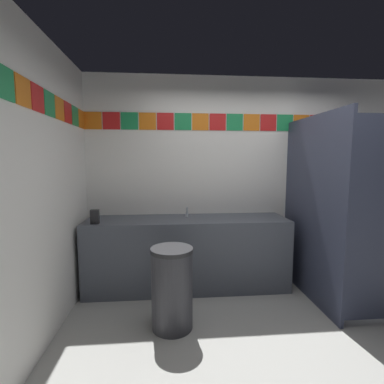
{
  "coord_description": "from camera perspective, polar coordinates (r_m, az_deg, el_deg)",
  "views": [
    {
      "loc": [
        -1.0,
        -2.2,
        1.6
      ],
      "look_at": [
        -0.73,
        0.91,
        1.24
      ],
      "focal_mm": 26.29,
      "sensor_mm": 36.0,
      "label": 1
    }
  ],
  "objects": [
    {
      "name": "soap_dispenser",
      "position": [
        3.37,
        -19.12,
        -4.77
      ],
      "size": [
        0.09,
        0.09,
        0.16
      ],
      "color": "black",
      "rests_on": "vanity_counter"
    },
    {
      "name": "trash_bin",
      "position": [
        2.81,
        -4.07,
        -18.86
      ],
      "size": [
        0.4,
        0.4,
        0.78
      ],
      "color": "#333338",
      "rests_on": "ground_plane"
    },
    {
      "name": "wall_side",
      "position": [
        2.46,
        -31.0,
        -0.29
      ],
      "size": [
        0.09,
        3.01,
        2.68
      ],
      "color": "white",
      "rests_on": "ground_plane"
    },
    {
      "name": "wall_back",
      "position": [
        3.88,
        9.95,
        2.69
      ],
      "size": [
        4.08,
        0.09,
        2.68
      ],
      "color": "white",
      "rests_on": "ground_plane"
    },
    {
      "name": "ground_plane",
      "position": [
        2.89,
        18.22,
        -27.33
      ],
      "size": [
        8.98,
        8.98,
        0.0
      ],
      "primitive_type": "plane",
      "color": "#9E9E99"
    },
    {
      "name": "stall_divider",
      "position": [
        3.37,
        27.64,
        -3.68
      ],
      "size": [
        0.92,
        1.34,
        2.09
      ],
      "color": "#33384C",
      "rests_on": "ground_plane"
    },
    {
      "name": "toilet",
      "position": [
        4.06,
        27.57,
        -12.8
      ],
      "size": [
        0.39,
        0.49,
        0.74
      ],
      "color": "white",
      "rests_on": "ground_plane"
    },
    {
      "name": "vanity_counter",
      "position": [
        3.6,
        -0.93,
        -12.2
      ],
      "size": [
        2.46,
        0.61,
        0.88
      ],
      "color": "#4C515B",
      "rests_on": "ground_plane"
    },
    {
      "name": "faucet_center",
      "position": [
        3.56,
        -1.05,
        -4.28
      ],
      "size": [
        0.04,
        0.1,
        0.14
      ],
      "color": "silver",
      "rests_on": "vanity_counter"
    }
  ]
}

